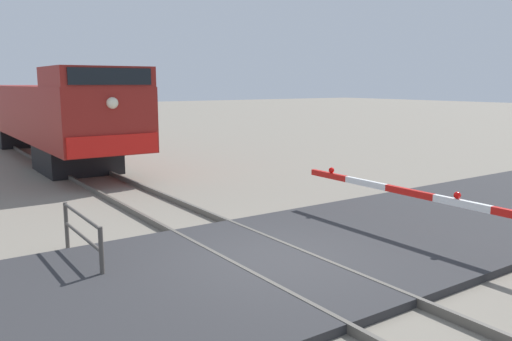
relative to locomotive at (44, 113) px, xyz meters
name	(u,v)px	position (x,y,z in m)	size (l,w,h in m)	color
ground_plane	(272,265)	(0.00, -17.19, -1.97)	(160.00, 160.00, 0.00)	gray
rail_track_left	(239,269)	(-0.72, -17.19, -1.90)	(0.08, 80.00, 0.15)	#59544C
rail_track_right	(302,254)	(0.72, -17.19, -1.90)	(0.08, 80.00, 0.15)	#59544C
road_surface	(272,261)	(0.00, -17.19, -1.90)	(36.00, 5.38, 0.14)	#2D2D30
locomotive	(44,113)	(0.00, 0.00, 0.00)	(3.01, 18.75, 3.81)	black
crossing_gate	(512,228)	(3.28, -19.81, -1.18)	(0.36, 6.88, 1.24)	silver
guard_railing	(82,231)	(-2.82, -15.14, -1.36)	(0.08, 2.23, 0.95)	#4C4742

